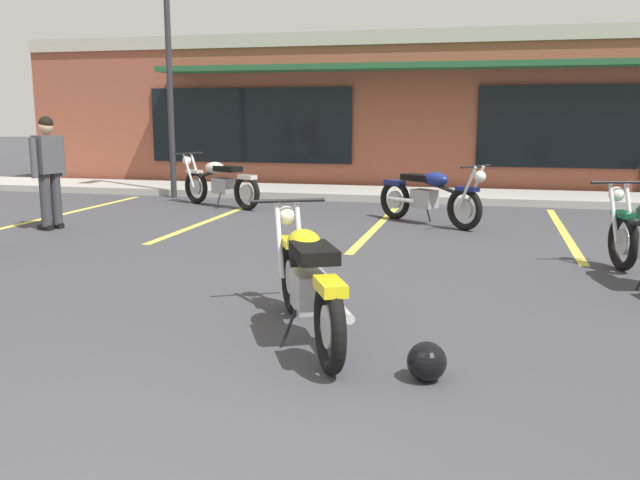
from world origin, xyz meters
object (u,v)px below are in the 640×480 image
motorcycle_blue_standard (429,195)px  person_in_shorts_foreground (48,166)px  helmet_on_pavement (427,362)px  motorcycle_red_sportbike (220,182)px  motorcycle_foreground_classic (308,280)px  parking_lot_lamp_post (165,28)px

motorcycle_blue_standard → person_in_shorts_foreground: size_ratio=1.07×
helmet_on_pavement → motorcycle_red_sportbike: bearing=120.6°
motorcycle_foreground_classic → motorcycle_blue_standard: (0.43, 5.78, 0.00)m
person_in_shorts_foreground → parking_lot_lamp_post: size_ratio=0.32×
motorcycle_foreground_classic → motorcycle_red_sportbike: size_ratio=1.01×
motorcycle_blue_standard → helmet_on_pavement: 6.47m
motorcycle_foreground_classic → helmet_on_pavement: (0.97, -0.66, -0.33)m
motorcycle_foreground_classic → person_in_shorts_foreground: bearing=141.6°
motorcycle_red_sportbike → parking_lot_lamp_post: 3.42m
motorcycle_red_sportbike → person_in_shorts_foreground: size_ratio=1.15×
motorcycle_foreground_classic → motorcycle_blue_standard: same height
motorcycle_foreground_classic → person_in_shorts_foreground: (-5.02, 3.99, 0.49)m
motorcycle_red_sportbike → parking_lot_lamp_post: parking_lot_lamp_post is taller
motorcycle_foreground_classic → helmet_on_pavement: bearing=-34.1°
motorcycle_red_sportbike → motorcycle_blue_standard: 4.15m
motorcycle_blue_standard → motorcycle_red_sportbike: bearing=163.2°
motorcycle_blue_standard → person_in_shorts_foreground: person_in_shorts_foreground is taller
motorcycle_red_sportbike → person_in_shorts_foreground: bearing=-116.2°
motorcycle_foreground_classic → person_in_shorts_foreground: person_in_shorts_foreground is taller
motorcycle_foreground_classic → motorcycle_blue_standard: size_ratio=1.09×
motorcycle_red_sportbike → helmet_on_pavement: bearing=-59.4°
motorcycle_red_sportbike → parking_lot_lamp_post: (-1.47, 1.00, 2.92)m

